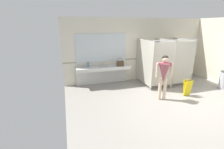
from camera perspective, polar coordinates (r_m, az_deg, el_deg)
name	(u,v)px	position (r m, az deg, el deg)	size (l,w,h in m)	color
ground_plane	(169,102)	(6.25, 19.67, -9.18)	(7.23, 5.72, 0.10)	gray
wall_back	(139,50)	(7.96, 9.69, 8.67)	(7.23, 0.12, 2.94)	beige
wall_back_tile_band	(139,59)	(7.97, 9.75, 5.62)	(7.23, 0.01, 0.06)	#9E937F
vanity_counter	(103,71)	(7.24, -3.23, 1.32)	(2.39, 0.58, 0.98)	silver
mirror_panel	(101,48)	(7.23, -3.76, 9.43)	(2.29, 0.02, 1.25)	silver
bathroom_stalls	(166,61)	(7.56, 18.74, 4.54)	(2.05, 1.55, 2.06)	#B2AD9E
trash_bin	(224,80)	(8.32, 35.04, -1.60)	(0.37, 0.37, 0.76)	#B7BABF
person_standing	(164,72)	(5.89, 17.98, 0.70)	(0.55, 0.50, 1.63)	beige
handbag	(120,63)	(7.13, 2.92, 3.99)	(0.29, 0.14, 0.37)	#3F2D1E
soap_dispenser	(88,65)	(7.12, -8.48, 3.50)	(0.07, 0.07, 0.20)	teal
wet_floor_sign	(187,88)	(6.79, 25.27, -4.29)	(0.28, 0.19, 0.62)	yellow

